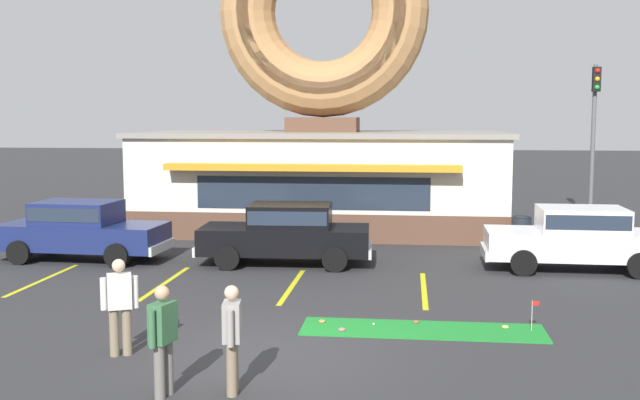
{
  "coord_description": "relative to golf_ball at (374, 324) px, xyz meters",
  "views": [
    {
      "loc": [
        2.23,
        -11.62,
        3.84
      ],
      "look_at": [
        0.26,
        5.0,
        2.0
      ],
      "focal_mm": 42.0,
      "sensor_mm": 36.0,
      "label": 1
    }
  ],
  "objects": [
    {
      "name": "car_white",
      "position": [
        4.86,
        5.79,
        0.82
      ],
      "size": [
        4.59,
        2.04,
        1.6
      ],
      "color": "silver",
      "rests_on": "ground"
    },
    {
      "name": "trash_bin",
      "position": [
        3.91,
        8.68,
        0.45
      ],
      "size": [
        0.57,
        0.57,
        0.97
      ],
      "color": "#232833",
      "rests_on": "ground"
    },
    {
      "name": "putting_flag_pin",
      "position": [
        2.88,
        -0.02,
        0.39
      ],
      "size": [
        0.13,
        0.01,
        0.55
      ],
      "color": "silver",
      "rests_on": "putting_mat"
    },
    {
      "name": "pedestrian_hooded_kid",
      "position": [
        -2.72,
        -3.82,
        0.81
      ],
      "size": [
        0.34,
        0.58,
        1.57
      ],
      "color": "slate",
      "rests_on": "ground"
    },
    {
      "name": "mini_donut_near_left",
      "position": [
        0.78,
        0.25,
        -0.0
      ],
      "size": [
        0.13,
        0.13,
        0.04
      ],
      "primitive_type": "torus",
      "color": "brown",
      "rests_on": "putting_mat"
    },
    {
      "name": "car_navy",
      "position": [
        -8.19,
        5.63,
        0.82
      ],
      "size": [
        4.63,
        2.13,
        1.6
      ],
      "color": "navy",
      "rests_on": "ground"
    },
    {
      "name": "parking_stripe_mid_left",
      "position": [
        -2.02,
        3.12,
        -0.05
      ],
      "size": [
        0.12,
        3.6,
        0.01
      ],
      "primitive_type": "cube",
      "color": "yellow",
      "rests_on": "ground"
    },
    {
      "name": "putting_mat",
      "position": [
        0.89,
        -0.15,
        -0.04
      ],
      "size": [
        4.4,
        1.15,
        0.03
      ],
      "primitive_type": "cube",
      "color": "#1E842D",
      "rests_on": "ground"
    },
    {
      "name": "golf_ball",
      "position": [
        0.0,
        0.0,
        0.0
      ],
      "size": [
        0.04,
        0.04,
        0.04
      ],
      "primitive_type": "sphere",
      "color": "white",
      "rests_on": "putting_mat"
    },
    {
      "name": "parking_stripe_far_left",
      "position": [
        -8.02,
        3.12,
        -0.05
      ],
      "size": [
        0.12,
        3.6,
        0.01
      ],
      "primitive_type": "cube",
      "color": "yellow",
      "rests_on": "ground"
    },
    {
      "name": "ground_plane",
      "position": [
        -1.63,
        -1.88,
        -0.05
      ],
      "size": [
        160.0,
        160.0,
        0.0
      ],
      "primitive_type": "plane",
      "color": "#2D2D30"
    },
    {
      "name": "parking_stripe_left",
      "position": [
        -5.02,
        3.12,
        -0.05
      ],
      "size": [
        0.12,
        3.6,
        0.01
      ],
      "primitive_type": "cube",
      "color": "yellow",
      "rests_on": "ground"
    },
    {
      "name": "traffic_light_pole",
      "position": [
        7.43,
        15.38,
        3.66
      ],
      "size": [
        0.28,
        0.47,
        5.8
      ],
      "color": "#595B60",
      "rests_on": "ground"
    },
    {
      "name": "car_black",
      "position": [
        -2.55,
        5.67,
        0.82
      ],
      "size": [
        4.63,
        2.12,
        1.6
      ],
      "color": "black",
      "rests_on": "ground"
    },
    {
      "name": "mini_donut_mid_centre",
      "position": [
        -0.97,
        0.08,
        -0.0
      ],
      "size": [
        0.13,
        0.13,
        0.04
      ],
      "primitive_type": "torus",
      "color": "#D17F47",
      "rests_on": "putting_mat"
    },
    {
      "name": "donut_shop_building",
      "position": [
        -2.33,
        12.06,
        3.69
      ],
      "size": [
        12.3,
        6.75,
        10.96
      ],
      "color": "brown",
      "rests_on": "ground"
    },
    {
      "name": "pedestrian_leather_jacket_man",
      "position": [
        -1.8,
        -3.6,
        0.79
      ],
      "size": [
        0.29,
        0.59,
        1.54
      ],
      "color": "#7F7056",
      "rests_on": "ground"
    },
    {
      "name": "mini_donut_near_right",
      "position": [
        2.39,
        0.1,
        -0.0
      ],
      "size": [
        0.13,
        0.13,
        0.04
      ],
      "primitive_type": "torus",
      "color": "#E5C666",
      "rests_on": "putting_mat"
    },
    {
      "name": "pedestrian_blue_sweater_man",
      "position": [
        -4.0,
        -2.16,
        0.82
      ],
      "size": [
        0.55,
        0.37,
        1.59
      ],
      "color": "#7F7056",
      "rests_on": "ground"
    },
    {
      "name": "parking_stripe_centre",
      "position": [
        0.98,
        3.12,
        -0.05
      ],
      "size": [
        0.12,
        3.6,
        0.01
      ],
      "primitive_type": "cube",
      "color": "yellow",
      "rests_on": "ground"
    },
    {
      "name": "mini_donut_mid_left",
      "position": [
        -0.55,
        -0.42,
        -0.0
      ],
      "size": [
        0.13,
        0.13,
        0.04
      ],
      "primitive_type": "torus",
      "color": "#D8667F",
      "rests_on": "putting_mat"
    }
  ]
}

